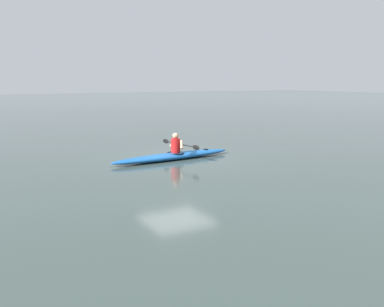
% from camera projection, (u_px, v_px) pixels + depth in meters
% --- Properties ---
extents(ground_plane, '(160.00, 160.00, 0.00)m').
position_uv_depth(ground_plane, '(176.00, 156.00, 16.23)').
color(ground_plane, '#384742').
extents(kayak, '(4.93, 1.11, 0.25)m').
position_uv_depth(kayak, '(173.00, 156.00, 15.54)').
color(kayak, '#1959A5').
rests_on(kayak, ground).
extents(kayaker, '(0.49, 2.33, 0.71)m').
position_uv_depth(kayaker, '(176.00, 144.00, 15.55)').
color(kayaker, red).
rests_on(kayaker, kayak).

